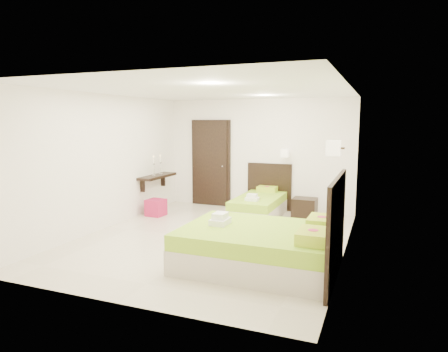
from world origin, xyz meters
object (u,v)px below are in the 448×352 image
at_px(bed_double, 265,246).
at_px(nightstand, 305,208).
at_px(ottoman, 156,208).
at_px(bed_single, 260,205).

distance_m(bed_double, nightstand, 3.14).
bearing_deg(ottoman, bed_double, -35.06).
bearing_deg(nightstand, bed_double, -89.44).
bearing_deg(bed_single, nightstand, 11.01).
relative_size(bed_double, ottoman, 5.95).
relative_size(bed_single, ottoman, 4.81).
bearing_deg(bed_double, bed_single, 107.75).
height_order(bed_single, ottoman, bed_single).
distance_m(bed_single, nightstand, 0.97).
height_order(bed_single, nightstand, bed_single).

